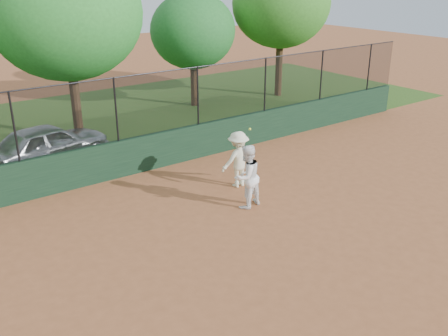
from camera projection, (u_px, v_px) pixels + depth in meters
ground at (252, 250)px, 11.82m from camera, size 80.00×80.00×0.00m
back_wall at (134, 156)px, 16.08m from camera, size 26.00×0.20×1.20m
grass_strip at (69, 129)px, 20.79m from camera, size 36.00×12.00×0.01m
parked_car at (49, 144)px, 16.81m from camera, size 4.41×2.55×1.41m
player_second at (247, 177)px, 13.67m from camera, size 0.97×0.81×1.81m
player_main at (238, 159)px, 15.02m from camera, size 1.13×0.67×1.85m
fence_assembly at (130, 106)px, 15.46m from camera, size 26.00×0.06×2.00m
tree_2 at (66, 13)px, 17.93m from camera, size 5.64×5.13×7.16m
tree_3 at (193, 31)px, 23.08m from camera, size 4.07×3.70×5.28m
tree_4 at (281, 3)px, 24.59m from camera, size 5.07×4.61×6.82m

